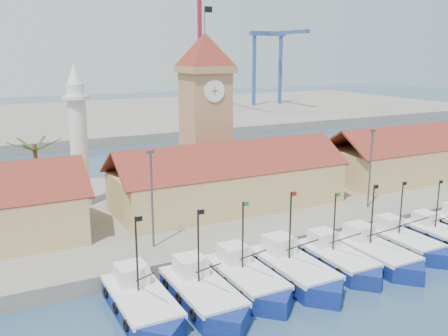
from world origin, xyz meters
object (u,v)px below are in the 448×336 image
clock_tower (205,110)px  boat_0 (143,306)px  minaret (78,135)px  boat_5 (377,255)px

clock_tower → boat_0: bearing=-125.0°
minaret → boat_0: bearing=-92.4°
boat_5 → clock_tower: bearing=104.2°
boat_0 → minaret: bearing=87.6°
minaret → clock_tower: bearing=-7.6°
boat_0 → clock_tower: clock_tower is taller
boat_0 → boat_5: bearing=-2.2°
clock_tower → minaret: clock_tower is taller
boat_5 → clock_tower: 26.95m
boat_0 → boat_5: boat_0 is taller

